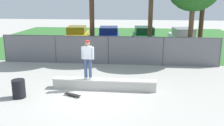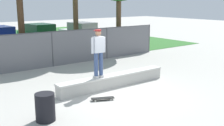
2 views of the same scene
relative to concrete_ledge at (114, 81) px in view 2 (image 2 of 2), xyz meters
name	(u,v)px [view 2 (image 2 of 2)]	position (x,y,z in m)	size (l,w,h in m)	color
ground_plane	(124,95)	(-0.35, -1.07, -0.25)	(80.00, 80.00, 0.00)	#ADAAA3
concrete_ledge	(114,81)	(0.00, 0.00, 0.00)	(4.92, 0.54, 0.50)	#B7B5AD
skateboarder	(98,51)	(-0.75, -0.04, 1.28)	(0.60, 0.32, 1.84)	beige
skateboard	(103,98)	(-1.27, -1.03, -0.18)	(0.81, 0.52, 0.09)	black
chainlink_fence	(52,48)	(-0.35, 4.74, 0.75)	(14.12, 0.07, 1.85)	#4C4C51
car_green	(40,34)	(2.10, 12.11, 0.59)	(2.29, 4.34, 1.66)	#1E6638
car_white	(82,32)	(5.46, 11.41, 0.59)	(2.29, 4.34, 1.66)	silver
trash_bin	(45,107)	(-3.54, -1.41, 0.15)	(0.56, 0.56, 0.81)	black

